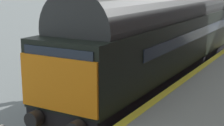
% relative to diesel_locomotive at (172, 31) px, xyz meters
% --- Properties ---
extents(ground_plane, '(140.00, 140.00, 0.00)m').
position_rel_diesel_locomotive_xyz_m(ground_plane, '(-0.00, -6.70, -2.48)').
color(ground_plane, slate).
rests_on(ground_plane, ground).
extents(track_main, '(2.50, 60.00, 0.15)m').
position_rel_diesel_locomotive_xyz_m(track_main, '(-0.00, -6.70, -2.43)').
color(track_main, slate).
rests_on(track_main, ground).
extents(diesel_locomotive, '(2.74, 18.45, 4.68)m').
position_rel_diesel_locomotive_xyz_m(diesel_locomotive, '(0.00, 0.00, 0.00)').
color(diesel_locomotive, black).
rests_on(diesel_locomotive, ground).
extents(signal_post_mid, '(0.44, 0.22, 4.14)m').
position_rel_diesel_locomotive_xyz_m(signal_post_mid, '(-2.10, -2.43, 0.23)').
color(signal_post_mid, gray).
rests_on(signal_post_mid, ground).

